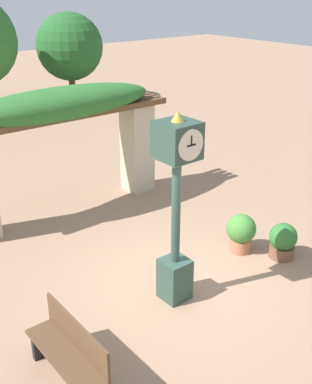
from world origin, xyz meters
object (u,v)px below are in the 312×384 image
object	(u,v)px
pedestal_clock	(176,203)
park_bench	(69,352)
potted_plant_near_right	(283,241)
potted_plant_near_left	(241,232)

from	to	relation	value
pedestal_clock	park_bench	size ratio (longest dim) A/B	2.10
potted_plant_near_right	park_bench	world-z (taller)	park_bench
potted_plant_near_left	pedestal_clock	bearing A→B (deg)	-170.53
pedestal_clock	potted_plant_near_right	bearing A→B (deg)	-7.39
pedestal_clock	potted_plant_near_left	xyz separation A→B (m)	(1.99, 0.33, -1.33)
potted_plant_near_left	park_bench	bearing A→B (deg)	-168.88
potted_plant_near_left	park_bench	size ratio (longest dim) A/B	0.51
potted_plant_near_left	potted_plant_near_right	bearing A→B (deg)	-54.45
pedestal_clock	potted_plant_near_right	xyz separation A→B (m)	(2.45, -0.32, -1.40)
pedestal_clock	potted_plant_near_left	bearing A→B (deg)	9.47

